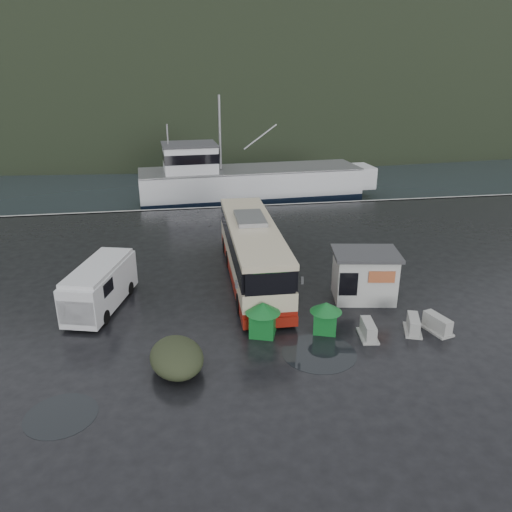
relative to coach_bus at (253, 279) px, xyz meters
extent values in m
plane|color=black|center=(-2.31, -4.68, 0.00)|extent=(160.00, 160.00, 0.00)
cube|color=black|center=(-2.31, 105.32, 0.00)|extent=(300.00, 180.00, 0.02)
cube|color=#999993|center=(-2.31, 15.32, 0.00)|extent=(160.00, 0.60, 1.50)
ellipsoid|color=black|center=(7.69, 245.32, 0.00)|extent=(780.00, 540.00, 570.00)
cylinder|color=black|center=(1.56, -8.11, 0.01)|extent=(3.15, 3.15, 0.01)
cylinder|color=black|center=(-8.34, -10.53, 0.01)|extent=(2.50, 2.50, 0.01)
camera|label=1|loc=(-3.96, -25.47, 11.32)|focal=35.00mm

